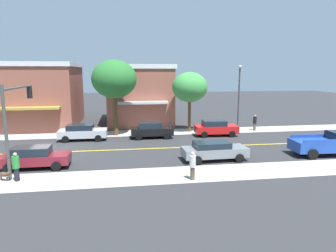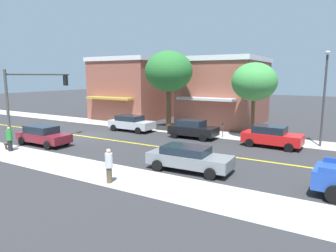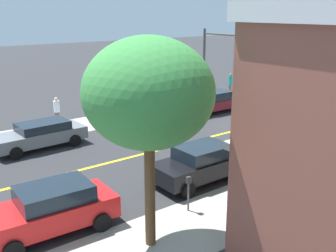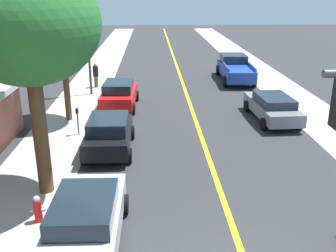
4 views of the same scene
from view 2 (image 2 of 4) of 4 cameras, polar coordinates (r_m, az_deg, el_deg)
name	(u,v)px [view 2 (image 2 of 4)]	position (r m, az deg, el deg)	size (l,w,h in m)	color
ground_plane	(83,136)	(28.38, -15.61, -1.82)	(140.00, 140.00, 0.00)	#2D2D30
sidewalk_left	(130,125)	(33.44, -7.05, 0.13)	(3.22, 126.00, 0.01)	#ADA8A0
sidewalk_right	(10,153)	(24.26, -27.49, -4.42)	(3.22, 126.00, 0.01)	#ADA8A0
road_centerline_stripe	(83,136)	(28.38, -15.61, -1.82)	(0.20, 126.00, 0.00)	yellow
brick_apartment_block	(141,88)	(40.59, -5.14, 7.15)	(12.57, 8.52, 7.53)	#935142
tan_rowhouse	(225,91)	(35.08, 10.61, 6.50)	(10.90, 8.07, 7.31)	#935142
street_tree_left_near	(169,72)	(29.38, 0.14, 10.11)	(4.53, 4.53, 7.69)	brown
street_tree_right_corner	(254,82)	(26.97, 15.82, 7.92)	(3.80, 3.80, 6.46)	brown
fire_hydrant	(151,125)	(30.61, -3.20, 0.15)	(0.44, 0.24, 0.88)	red
parking_meter	(223,127)	(27.18, 10.22, -0.21)	(0.12, 0.18, 1.34)	#4C4C51
traffic_light_mast	(31,93)	(25.87, -24.29, 5.60)	(5.89, 0.32, 5.80)	#474C47
street_lamp	(325,89)	(25.66, 27.25, 6.13)	(0.70, 0.36, 7.14)	#38383D
red_sedan_left_curb	(272,136)	(24.37, 18.78, -1.80)	(2.23, 4.39, 1.60)	red
silver_sedan_left_curb	(131,123)	(29.90, -6.91, 0.58)	(2.11, 4.53, 1.53)	#B7BABF
grey_sedan_right_curb	(189,158)	(17.45, 3.90, -5.92)	(2.19, 4.87, 1.40)	slate
black_sedan_left_curb	(193,129)	(26.44, 4.65, -0.50)	(2.07, 4.13, 1.58)	black
maroon_sedan_right_curb	(43,135)	(25.62, -22.31, -1.59)	(2.01, 4.55, 1.50)	maroon
pedestrian_green_shirt	(10,138)	(24.54, -27.49, -2.07)	(0.40, 0.40, 1.77)	black
pedestrian_white_shirt	(109,165)	(15.69, -10.98, -7.17)	(0.38, 0.38, 1.77)	brown
small_dog	(6,144)	(25.33, -28.04, -3.00)	(0.54, 0.80, 0.61)	#4C3828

